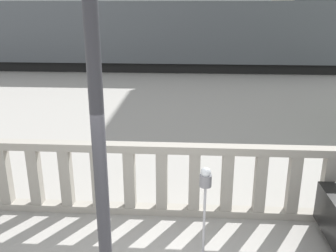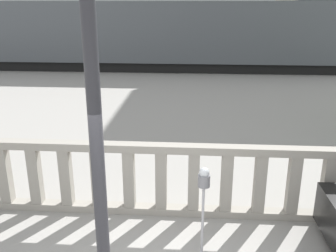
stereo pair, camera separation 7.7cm
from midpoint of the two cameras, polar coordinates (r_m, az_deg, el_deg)
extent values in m
cube|color=gray|center=(7.19, -0.70, -12.62)|extent=(12.74, 0.24, 0.14)
cube|color=gray|center=(6.63, -0.74, -3.40)|extent=(12.74, 0.24, 0.14)
cube|color=gray|center=(7.71, -23.36, -6.81)|extent=(0.20, 0.20, 1.10)
cube|color=gray|center=(7.46, -19.29, -7.14)|extent=(0.20, 0.20, 1.10)
cube|color=gray|center=(7.25, -14.95, -7.46)|extent=(0.20, 0.20, 1.10)
cube|color=gray|center=(7.08, -10.38, -7.75)|extent=(0.20, 0.20, 1.10)
cube|color=gray|center=(6.96, -5.62, -7.99)|extent=(0.20, 0.20, 1.10)
cube|color=gray|center=(6.89, -0.72, -8.19)|extent=(0.20, 0.20, 1.10)
cube|color=gray|center=(6.87, 4.25, -8.33)|extent=(0.20, 0.20, 1.10)
cube|color=gray|center=(6.90, 9.22, -8.41)|extent=(0.20, 0.20, 1.10)
cube|color=gray|center=(6.98, 14.11, -8.43)|extent=(0.20, 0.20, 1.10)
cube|color=gray|center=(7.11, 18.85, -8.39)|extent=(0.20, 0.20, 1.10)
cube|color=gray|center=(7.29, 23.40, -8.29)|extent=(0.20, 0.20, 1.10)
cylinder|color=#2D2D33|center=(4.51, -11.03, 7.83)|extent=(0.18, 0.18, 5.57)
cylinder|color=#99999E|center=(5.90, 5.67, -14.31)|extent=(0.04, 0.04, 1.20)
cylinder|color=slate|center=(5.55, 5.90, -8.28)|extent=(0.18, 0.18, 0.18)
sphere|color=#B2B7BC|center=(5.50, 5.95, -7.07)|extent=(0.15, 0.15, 0.15)
cube|color=black|center=(21.99, -4.89, 9.33)|extent=(23.81, 2.17, 0.55)
cube|color=#4C5156|center=(21.76, -5.03, 14.26)|extent=(24.30, 2.71, 3.24)
camera|label=1|loc=(0.04, -89.71, 0.10)|focal=40.00mm
camera|label=2|loc=(0.04, 90.29, -0.10)|focal=40.00mm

